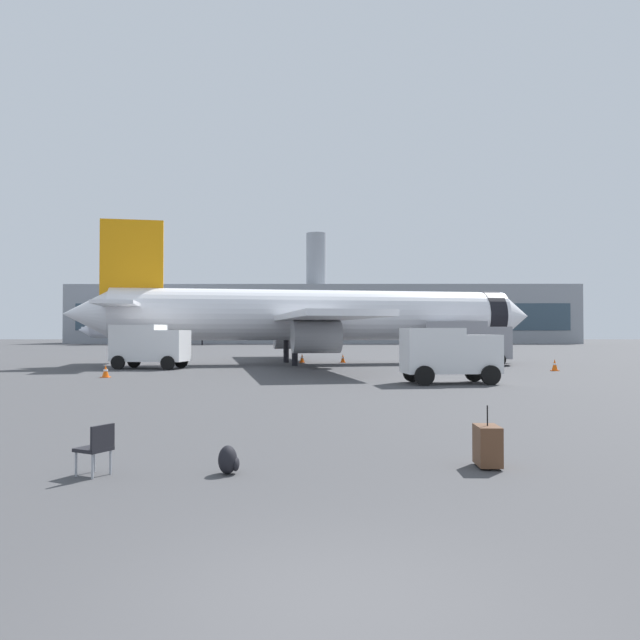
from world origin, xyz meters
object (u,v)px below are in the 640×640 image
object	(u,v)px
gate_chair	(97,446)
safety_cone_mid	(343,358)
service_truck	(149,344)
safety_cone_near	(302,358)
fuel_truck	(468,341)
traveller_backpack	(229,460)
safety_cone_outer	(106,371)
airplane_taxiing	(152,330)
safety_cone_far	(555,365)
rolling_suitcase	(488,445)
cargo_van	(449,353)
airplane_at_gate	(313,316)

from	to	relation	value
gate_chair	safety_cone_mid	bearing A→B (deg)	82.11
service_truck	safety_cone_mid	world-z (taller)	service_truck
safety_cone_near	fuel_truck	bearing A→B (deg)	-15.86
safety_cone_mid	traveller_backpack	xyz separation A→B (m)	(-3.10, -38.00, -0.10)
service_truck	traveller_backpack	distance (m)	31.47
fuel_truck	safety_cone_outer	distance (m)	25.58
airplane_taxiing	safety_cone_far	size ratio (longest dim) A/B	36.88
airplane_taxiing	rolling_suitcase	bearing A→B (deg)	-71.26
safety_cone_outer	traveller_backpack	xyz separation A→B (m)	(9.98, -22.06, -0.10)
safety_cone_mid	gate_chair	distance (m)	38.53
fuel_truck	rolling_suitcase	bearing A→B (deg)	-102.66
fuel_truck	cargo_van	xyz separation A→B (m)	(-4.75, -16.37, -0.32)
fuel_truck	airplane_taxiing	bearing A→B (deg)	121.74
service_truck	gate_chair	bearing A→B (deg)	-75.62
airplane_taxiing	fuel_truck	size ratio (longest dim) A/B	4.22
airplane_taxiing	service_truck	world-z (taller)	airplane_taxiing
airplane_taxiing	cargo_van	distance (m)	93.39
safety_cone_near	rolling_suitcase	world-z (taller)	rolling_suitcase
traveller_backpack	fuel_truck	bearing A→B (deg)	70.62
safety_cone_outer	airplane_taxiing	bearing A→B (deg)	104.09
service_truck	airplane_taxiing	bearing A→B (deg)	105.57
safety_cone_outer	rolling_suitcase	xyz separation A→B (m)	(14.51, -21.53, 0.06)
safety_cone_outer	traveller_backpack	size ratio (longest dim) A/B	1.39
airplane_taxiing	cargo_van	xyz separation A→B (m)	(37.91, -85.34, -1.33)
airplane_taxiing	safety_cone_far	world-z (taller)	airplane_taxiing
fuel_truck	gate_chair	xyz separation A→B (m)	(-14.39, -34.87, -1.27)
airplane_at_gate	service_truck	xyz separation A→B (m)	(-10.68, -6.19, -2.05)
rolling_suitcase	safety_cone_near	bearing A→B (deg)	97.05
airplane_taxiing	fuel_truck	xyz separation A→B (m)	(42.66, -68.96, -1.00)
cargo_van	airplane_taxiing	bearing A→B (deg)	113.96
cargo_van	safety_cone_outer	size ratio (longest dim) A/B	6.90
safety_cone_mid	safety_cone_far	distance (m)	16.41
safety_cone_mid	service_truck	bearing A→B (deg)	-147.85
safety_cone_far	cargo_van	bearing A→B (deg)	-131.90
traveller_backpack	gate_chair	size ratio (longest dim) A/B	0.56
cargo_van	fuel_truck	bearing A→B (deg)	73.83
safety_cone_mid	safety_cone_far	bearing A→B (deg)	-38.49
airplane_at_gate	traveller_backpack	bearing A→B (deg)	-91.28
cargo_van	safety_cone_mid	size ratio (longest dim) A/B	6.83
airplane_taxiing	service_truck	distance (m)	76.65
airplane_taxiing	rolling_suitcase	distance (m)	108.94
fuel_truck	traveller_backpack	xyz separation A→B (m)	(-12.21, -34.71, -1.54)
cargo_van	safety_cone_outer	bearing A→B (deg)	167.94
safety_cone_mid	safety_cone_outer	size ratio (longest dim) A/B	1.01
cargo_van	safety_cone_near	xyz separation A→B (m)	(-7.59, 19.88, -1.11)
safety_cone_near	safety_cone_far	distance (m)	19.16
service_truck	fuel_truck	distance (m)	22.62
service_truck	rolling_suitcase	world-z (taller)	service_truck
airplane_taxiing	service_truck	xyz separation A→B (m)	(20.58, -73.83, -1.17)
cargo_van	gate_chair	distance (m)	20.88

